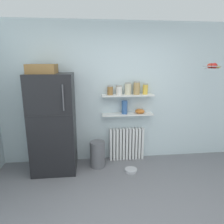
{
  "coord_description": "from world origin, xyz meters",
  "views": [
    {
      "loc": [
        -0.56,
        -1.82,
        1.9
      ],
      "look_at": [
        -0.18,
        1.6,
        1.05
      ],
      "focal_mm": 33.14,
      "sensor_mm": 36.0,
      "label": 1
    }
  ],
  "objects": [
    {
      "name": "pet_food_bowl",
      "position": [
        0.14,
        1.42,
        0.03
      ],
      "size": [
        0.22,
        0.22,
        0.05
      ],
      "primitive_type": "cylinder",
      "color": "#B7B7BC",
      "rests_on": "ground_plane"
    },
    {
      "name": "storage_jar_4",
      "position": [
        0.47,
        1.89,
        1.4
      ],
      "size": [
        0.1,
        0.1,
        0.2
      ],
      "color": "yellow",
      "rests_on": "wall_shelf_upper"
    },
    {
      "name": "refrigerator",
      "position": [
        -1.2,
        1.68,
        0.89
      ],
      "size": [
        0.73,
        0.68,
        1.85
      ],
      "color": "black",
      "rests_on": "ground_plane"
    },
    {
      "name": "hanging_fruit_basket",
      "position": [
        1.48,
        1.47,
        1.82
      ],
      "size": [
        0.28,
        0.28,
        0.1
      ],
      "color": "#B2B2B7"
    },
    {
      "name": "shelf_bowl",
      "position": [
        0.38,
        1.89,
        0.98
      ],
      "size": [
        0.18,
        0.18,
        0.08
      ],
      "primitive_type": "ellipsoid",
      "color": "orange",
      "rests_on": "wall_shelf_lower"
    },
    {
      "name": "storage_jar_0",
      "position": [
        -0.18,
        1.89,
        1.38
      ],
      "size": [
        0.1,
        0.1,
        0.17
      ],
      "color": "olive",
      "rests_on": "wall_shelf_upper"
    },
    {
      "name": "storage_jar_3",
      "position": [
        0.31,
        1.89,
        1.42
      ],
      "size": [
        0.12,
        0.12,
        0.24
      ],
      "color": "tan",
      "rests_on": "wall_shelf_upper"
    },
    {
      "name": "storage_jar_2",
      "position": [
        0.14,
        1.89,
        1.41
      ],
      "size": [
        0.12,
        0.12,
        0.22
      ],
      "color": "beige",
      "rests_on": "wall_shelf_upper"
    },
    {
      "name": "radiator",
      "position": [
        0.14,
        1.92,
        0.32
      ],
      "size": [
        0.67,
        0.12,
        0.63
      ],
      "color": "white",
      "rests_on": "ground_plane"
    },
    {
      "name": "vase",
      "position": [
        0.09,
        1.89,
        1.07
      ],
      "size": [
        0.11,
        0.11,
        0.25
      ],
      "primitive_type": "cylinder",
      "color": "#38609E",
      "rests_on": "wall_shelf_lower"
    },
    {
      "name": "storage_jar_1",
      "position": [
        -0.02,
        1.89,
        1.38
      ],
      "size": [
        0.11,
        0.11,
        0.17
      ],
      "color": "silver",
      "rests_on": "wall_shelf_upper"
    },
    {
      "name": "wall_shelf_lower",
      "position": [
        0.14,
        1.89,
        0.93
      ],
      "size": [
        0.96,
        0.22,
        0.02
      ],
      "primitive_type": "cube",
      "color": "white"
    },
    {
      "name": "wall_shelf_upper",
      "position": [
        0.14,
        1.89,
        1.29
      ],
      "size": [
        0.96,
        0.22,
        0.02
      ],
      "primitive_type": "cube",
      "color": "white"
    },
    {
      "name": "ground_plane",
      "position": [
        0.0,
        0.5,
        0.0
      ],
      "size": [
        7.04,
        7.04,
        0.0
      ],
      "primitive_type": "plane",
      "color": "slate"
    },
    {
      "name": "back_wall",
      "position": [
        0.0,
        2.05,
        1.3
      ],
      "size": [
        7.04,
        0.1,
        2.6
      ],
      "primitive_type": "cube",
      "color": "silver",
      "rests_on": "ground_plane"
    },
    {
      "name": "trash_bin",
      "position": [
        -0.44,
        1.68,
        0.24
      ],
      "size": [
        0.27,
        0.27,
        0.48
      ],
      "primitive_type": "cylinder",
      "color": "slate",
      "rests_on": "ground_plane"
    }
  ]
}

